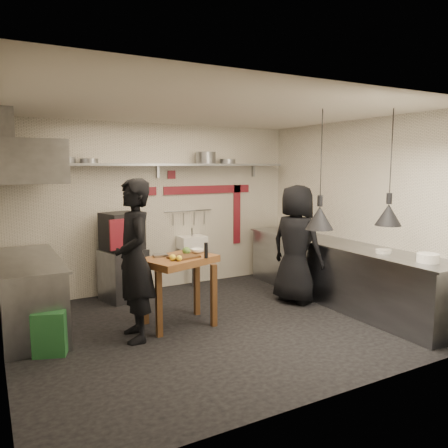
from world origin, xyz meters
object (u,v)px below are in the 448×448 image
oven_stand (124,274)px  chef_left (134,260)px  prep_table (179,291)px  combi_oven (122,231)px  chef_right (296,244)px  green_bin (51,331)px

oven_stand → chef_left: 1.78m
oven_stand → prep_table: bearing=-93.4°
combi_oven → chef_left: bearing=-116.7°
oven_stand → combi_oven: 0.69m
chef_left → chef_right: 2.64m
green_bin → prep_table: prep_table is taller
oven_stand → green_bin: 2.05m
prep_table → chef_left: bearing=175.9°
oven_stand → green_bin: bearing=-144.8°
oven_stand → combi_oven: bearing=98.0°
prep_table → chef_left: 0.85m
green_bin → prep_table: bearing=3.9°
oven_stand → green_bin: (-1.29, -1.59, -0.15)m
oven_stand → chef_right: size_ratio=0.44×
green_bin → chef_right: bearing=2.7°
combi_oven → green_bin: bearing=-144.6°
prep_table → chef_right: size_ratio=0.51×
combi_oven → green_bin: combi_oven is taller
green_bin → chef_right: (3.59, 0.17, 0.66)m
chef_left → chef_right: chef_left is taller
combi_oven → prep_table: combi_oven is taller
oven_stand → green_bin: size_ratio=1.60×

